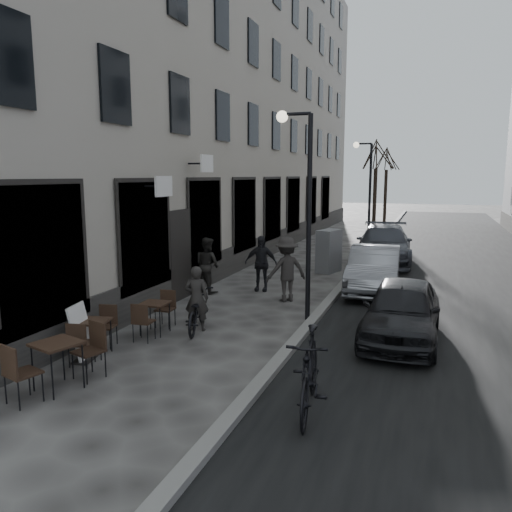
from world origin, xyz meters
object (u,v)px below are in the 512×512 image
Objects in this scene: tree_far at (387,157)px; bistro_set_c at (155,315)px; bicycle at (197,311)px; streetlamp_near at (302,192)px; bistro_set_a at (58,361)px; bistro_set_b at (94,334)px; car_near at (402,310)px; tree_near at (376,154)px; sign_board at (82,337)px; car_far at (384,245)px; moped at (309,372)px; streetlamp_far at (366,184)px; pedestrian_near at (207,265)px; pedestrian_mid at (286,269)px; utility_cabinet at (329,251)px; pedestrian_far at (261,263)px; car_mid at (374,269)px.

tree_far is 3.87× the size of bistro_set_c.
bicycle is (0.79, 0.54, 0.02)m from bistro_set_c.
streetlamp_near is 6.66m from bistro_set_a.
car_near reaches higher than bistro_set_b.
bistro_set_a is at bearing -117.00° from streetlamp_near.
tree_near is 5.21× the size of sign_board.
car_far reaches higher than moped.
streetlamp_far reaches higher than bistro_set_b.
streetlamp_near is 3.61m from car_near.
pedestrian_near is at bearing 151.82° from streetlamp_near.
pedestrian_mid is at bearing 145.02° from car_near.
streetlamp_far is at bearing 97.26° from bistro_set_a.
moped is at bearing -64.69° from utility_cabinet.
streetlamp_far is at bearing -90.46° from tree_far.
bistro_set_a is 1.00× the size of pedestrian_far.
pedestrian_near is 6.47m from car_near.
tree_near is at bearing 73.43° from pedestrian_far.
streetlamp_near is 2.94× the size of pedestrian_far.
car_mid is (1.94, -2.60, -0.10)m from utility_cabinet.
bistro_set_a is at bearing -96.14° from tree_far.
pedestrian_mid is 1.07× the size of pedestrian_far.
pedestrian_mid is 0.44× the size of car_mid.
car_far is at bearing -68.92° from streetlamp_far.
streetlamp_near reaches higher than car_far.
bistro_set_c is at bearing 107.25° from bistro_set_a.
tree_far is 26.15m from moped.
pedestrian_near is 2.59m from pedestrian_mid.
utility_cabinet is at bearing 63.53° from bistro_set_b.
tree_near reaches higher than bistro_set_a.
utility_cabinet is (-0.57, -5.68, -2.37)m from streetlamp_far.
bistro_set_c is 1.94m from sign_board.
streetlamp_near is at bearing 38.28° from bistro_set_b.
moped is (0.20, -13.76, -0.14)m from car_far.
pedestrian_near is 0.32× the size of car_far.
car_mid is (1.37, 3.72, -2.47)m from streetlamp_near.
bistro_set_c is 0.83× the size of bicycle.
tree_far is 17.78m from car_mid.
streetlamp_far is 2.95× the size of bistro_set_a.
streetlamp_near is 9.35m from car_far.
streetlamp_near reaches higher than moped.
car_near is (2.40, -15.82, -4.00)m from tree_near.
pedestrian_far reaches higher than bistro_set_c.
streetlamp_far is at bearing -91.38° from tree_near.
utility_cabinet is (2.67, 10.20, 0.35)m from bistro_set_b.
sign_board is at bearing 47.20° from bicycle.
pedestrian_far reaches higher than utility_cabinet.
tree_far is 3.22× the size of bicycle.
sign_board is 6.88m from pedestrian_far.
moped is (3.41, -3.08, 0.16)m from bicycle.
bicycle is at bearing 50.59° from sign_board.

